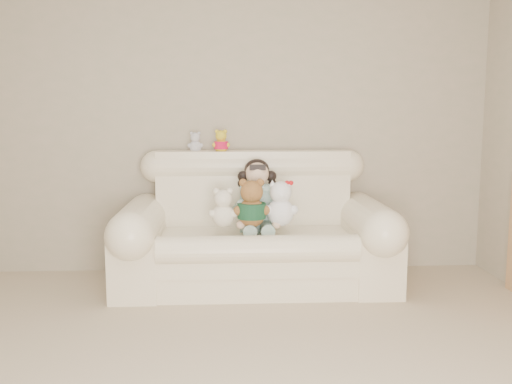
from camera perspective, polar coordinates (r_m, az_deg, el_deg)
The scene contains 8 objects.
wall_back at distance 4.75m, azimuth -3.72°, elevation 7.57°, with size 4.50×4.50×0.00m, color #A29C81.
sofa at distance 4.33m, azimuth -0.07°, elevation -2.90°, with size 2.10×0.95×1.03m, color #FFECCD, non-canonical shape.
seated_child at distance 4.38m, azimuth 0.12°, elevation -0.26°, with size 0.34×0.42×0.57m, color #377966, non-canonical shape.
brown_teddy at distance 4.15m, azimuth -0.45°, elevation -0.66°, with size 0.27×0.21×0.42m, color brown, non-canonical shape.
white_cat at distance 4.19m, azimuth 2.49°, elevation -0.66°, with size 0.26×0.20×0.41m, color white, non-canonical shape.
cream_teddy at distance 4.16m, azimuth -3.33°, elevation -1.21°, with size 0.22×0.17×0.34m, color white, non-canonical shape.
yellow_mini_bear at distance 4.59m, azimuth -3.54°, elevation 5.33°, with size 0.14×0.11×0.22m, color yellow, non-canonical shape.
grey_mini_plush at distance 4.64m, azimuth -6.13°, elevation 5.20°, with size 0.13×0.10×0.20m, color silver, non-canonical shape.
Camera 1 is at (0.06, -2.25, 1.33)m, focal length 39.71 mm.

